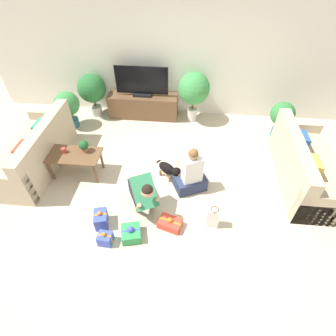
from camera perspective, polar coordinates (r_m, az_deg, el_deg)
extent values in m
plane|color=beige|center=(4.62, -1.09, -4.88)|extent=(16.00, 16.00, 0.00)
cube|color=white|center=(6.07, 1.76, 22.87)|extent=(8.40, 0.06, 2.60)
cube|color=#C6B293|center=(5.53, -27.05, 2.39)|extent=(0.85, 1.98, 0.46)
cube|color=#C6B293|center=(5.11, -25.51, 5.90)|extent=(0.20, 1.98, 0.42)
cube|color=#C6B293|center=(6.09, -23.73, 8.73)|extent=(0.85, 0.16, 0.64)
cube|color=#C6B293|center=(4.95, -31.76, -3.85)|extent=(0.85, 0.16, 0.64)
cube|color=#288E6B|center=(5.47, -25.79, 7.63)|extent=(0.18, 0.34, 0.32)
cube|color=red|center=(5.04, -28.81, 3.08)|extent=(0.18, 0.34, 0.32)
cube|color=#C6B293|center=(5.22, 27.70, -0.57)|extent=(0.85, 1.98, 0.46)
cube|color=#C6B293|center=(4.83, 25.88, 3.40)|extent=(0.20, 1.98, 0.42)
cube|color=#C6B293|center=(4.59, 30.89, -7.70)|extent=(0.85, 0.16, 0.64)
cube|color=#C6B293|center=(5.83, 25.76, 6.31)|extent=(0.85, 0.16, 0.64)
cube|color=#EACC4C|center=(4.71, 28.85, 0.05)|extent=(0.18, 0.34, 0.32)
cube|color=#3366AD|center=(5.19, 26.94, 5.09)|extent=(0.18, 0.34, 0.32)
cube|color=brown|center=(4.89, -19.86, 2.67)|extent=(0.94, 0.50, 0.03)
cylinder|color=brown|center=(5.10, -24.17, -0.50)|extent=(0.04, 0.04, 0.43)
cylinder|color=brown|center=(4.77, -15.50, -1.20)|extent=(0.04, 0.04, 0.43)
cylinder|color=brown|center=(5.34, -22.58, 2.37)|extent=(0.04, 0.04, 0.43)
cylinder|color=brown|center=(5.02, -14.25, 1.88)|extent=(0.04, 0.04, 0.43)
cube|color=brown|center=(6.34, -5.36, 13.31)|extent=(1.59, 0.45, 0.54)
cube|color=black|center=(6.19, -5.54, 15.66)|extent=(0.41, 0.20, 0.05)
cube|color=black|center=(6.04, -5.77, 18.45)|extent=(1.17, 0.03, 0.62)
cylinder|color=#336B84|center=(6.21, 22.52, 7.30)|extent=(0.23, 0.23, 0.19)
cylinder|color=brown|center=(6.12, 22.94, 8.56)|extent=(0.04, 0.04, 0.15)
sphere|color=#337F3D|center=(5.98, 23.69, 10.74)|extent=(0.49, 0.49, 0.49)
cylinder|color=beige|center=(6.26, 5.24, 11.59)|extent=(0.21, 0.21, 0.29)
cylinder|color=brown|center=(6.13, 5.39, 13.56)|extent=(0.04, 0.04, 0.21)
sphere|color=#3D8E47|center=(5.94, 5.65, 16.86)|extent=(0.69, 0.69, 0.69)
cylinder|color=#336B84|center=(6.43, -20.09, 9.31)|extent=(0.30, 0.30, 0.18)
cylinder|color=brown|center=(6.35, -20.46, 10.57)|extent=(0.05, 0.05, 0.16)
sphere|color=#3D8E47|center=(6.20, -21.16, 12.89)|extent=(0.53, 0.53, 0.53)
cylinder|color=beige|center=(6.67, -15.30, 12.02)|extent=(0.25, 0.25, 0.22)
cylinder|color=brown|center=(6.57, -15.64, 13.53)|extent=(0.04, 0.04, 0.19)
sphere|color=#286B33|center=(6.40, -16.27, 16.34)|extent=(0.64, 0.64, 0.64)
cube|color=#23232D|center=(4.44, -6.14, -5.08)|extent=(0.46, 0.52, 0.28)
cube|color=#338456|center=(4.01, -5.21, -5.21)|extent=(0.53, 0.62, 0.49)
sphere|color=tan|center=(3.72, -4.49, -5.14)|extent=(0.18, 0.18, 0.18)
sphere|color=black|center=(3.69, -4.51, -4.81)|extent=(0.17, 0.17, 0.17)
cylinder|color=tan|center=(4.08, -6.55, -8.56)|extent=(0.18, 0.28, 0.44)
cylinder|color=tan|center=(4.13, -2.70, -7.45)|extent=(0.18, 0.28, 0.44)
cube|color=#283351|center=(4.61, 4.71, -2.99)|extent=(0.64, 0.58, 0.24)
cube|color=white|center=(4.31, 5.28, -0.29)|extent=(0.37, 0.32, 0.47)
sphere|color=tan|center=(4.11, 5.51, 2.95)|extent=(0.17, 0.17, 0.17)
sphere|color=brown|center=(4.08, 5.59, 3.18)|extent=(0.16, 0.16, 0.16)
cylinder|color=tan|center=(4.54, 5.71, 1.13)|extent=(0.16, 0.26, 0.06)
cylinder|color=tan|center=(4.46, 2.69, 0.40)|extent=(0.16, 0.26, 0.06)
ellipsoid|color=black|center=(4.70, -0.23, -0.04)|extent=(0.39, 0.35, 0.20)
sphere|color=black|center=(4.56, 1.81, -0.88)|extent=(0.17, 0.17, 0.17)
sphere|color=olive|center=(4.54, 2.44, -1.41)|extent=(0.08, 0.08, 0.08)
cylinder|color=black|center=(4.77, -2.08, 1.45)|extent=(0.11, 0.09, 0.12)
cylinder|color=olive|center=(4.72, 0.35, -2.39)|extent=(0.04, 0.04, 0.12)
cylinder|color=olive|center=(4.78, 1.22, -1.69)|extent=(0.04, 0.04, 0.12)
cylinder|color=olive|center=(4.83, -1.66, -1.08)|extent=(0.04, 0.04, 0.12)
cylinder|color=olive|center=(4.89, -0.79, -0.41)|extent=(0.04, 0.04, 0.12)
cube|color=#2D934C|center=(4.04, -8.01, -13.94)|extent=(0.34, 0.35, 0.16)
cube|color=#3D51BC|center=(4.04, -8.01, -13.94)|extent=(0.28, 0.10, 0.16)
sphere|color=#3D51BC|center=(3.95, -8.16, -13.12)|extent=(0.10, 0.10, 0.10)
cube|color=red|center=(4.12, 0.44, -11.98)|extent=(0.40, 0.33, 0.13)
cube|color=orange|center=(4.12, 0.44, -11.98)|extent=(0.35, 0.13, 0.13)
sphere|color=orange|center=(4.04, 0.45, -11.27)|extent=(0.08, 0.08, 0.08)
cube|color=#3D51BC|center=(4.04, -13.49, -14.75)|extent=(0.21, 0.19, 0.19)
cube|color=orange|center=(4.04, -13.49, -14.75)|extent=(0.20, 0.04, 0.19)
sphere|color=orange|center=(3.95, -13.78, -13.85)|extent=(0.06, 0.06, 0.06)
cube|color=#3D51BC|center=(4.22, -14.35, -10.72)|extent=(0.25, 0.31, 0.24)
cube|color=orange|center=(4.22, -14.35, -10.72)|extent=(0.19, 0.08, 0.25)
sphere|color=orange|center=(4.10, -14.71, -9.53)|extent=(0.07, 0.07, 0.07)
cube|color=white|center=(4.08, 9.74, -10.65)|extent=(0.19, 0.12, 0.38)
torus|color=#4C3823|center=(3.91, 10.11, -8.85)|extent=(0.13, 0.13, 0.01)
cylinder|color=#B23D38|center=(4.96, -21.76, 3.60)|extent=(0.08, 0.08, 0.09)
torus|color=#B23D38|center=(4.93, -21.23, 3.61)|extent=(0.06, 0.01, 0.06)
cylinder|color=#A36042|center=(4.87, -17.65, 3.85)|extent=(0.11, 0.11, 0.07)
sphere|color=#1E5628|center=(4.80, -17.91, 4.79)|extent=(0.17, 0.17, 0.17)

